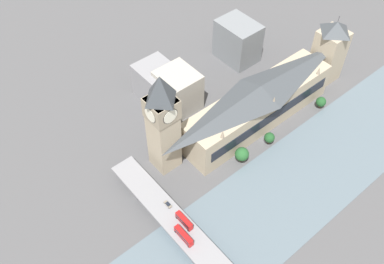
# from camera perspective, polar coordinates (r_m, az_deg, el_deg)

# --- Properties ---
(ground_plane) EXTENTS (600.00, 600.00, 0.00)m
(ground_plane) POSITION_cam_1_polar(r_m,az_deg,el_deg) (256.63, 9.51, -1.19)
(ground_plane) COLOR #4C4C4F
(river_water) EXTENTS (53.00, 360.00, 0.30)m
(river_water) POSITION_cam_1_polar(r_m,az_deg,el_deg) (245.97, 14.98, -5.59)
(river_water) COLOR slate
(river_water) RESTS_ON ground_plane
(parliament_hall) EXTENTS (23.32, 103.07, 29.24)m
(parliament_hall) POSITION_cam_1_polar(r_m,az_deg,el_deg) (256.37, 8.83, 3.67)
(parliament_hall) COLOR tan
(parliament_hall) RESTS_ON ground_plane
(clock_tower) EXTENTS (14.52, 14.52, 64.48)m
(clock_tower) POSITION_cam_1_polar(r_m,az_deg,el_deg) (217.14, -3.95, 1.47)
(clock_tower) COLOR tan
(clock_tower) RESTS_ON ground_plane
(victoria_tower) EXTENTS (16.57, 16.57, 47.80)m
(victoria_tower) POSITION_cam_1_polar(r_m,az_deg,el_deg) (292.83, 17.82, 10.25)
(victoria_tower) COLOR tan
(victoria_tower) RESTS_ON ground_plane
(road_bridge) EXTENTS (138.00, 13.33, 6.40)m
(road_bridge) POSITION_cam_1_polar(r_m,az_deg,el_deg) (208.75, 1.54, -15.86)
(road_bridge) COLOR slate
(road_bridge) RESTS_ON ground_plane
(double_decker_bus_lead) EXTENTS (10.82, 2.61, 4.76)m
(double_decker_bus_lead) POSITION_cam_1_polar(r_m,az_deg,el_deg) (212.29, -1.07, -11.73)
(double_decker_bus_lead) COLOR red
(double_decker_bus_lead) RESTS_ON road_bridge
(double_decker_bus_mid) EXTENTS (11.78, 2.63, 4.84)m
(double_decker_bus_mid) POSITION_cam_1_polar(r_m,az_deg,el_deg) (208.41, -1.13, -13.64)
(double_decker_bus_mid) COLOR red
(double_decker_bus_mid) RESTS_ON road_bridge
(car_northbound_mid) EXTENTS (4.77, 1.84, 1.40)m
(car_northbound_mid) POSITION_cam_1_polar(r_m,az_deg,el_deg) (219.53, -3.24, -9.60)
(car_northbound_mid) COLOR slate
(car_northbound_mid) RESTS_ON road_bridge
(city_block_west) EXTENTS (29.39, 21.97, 23.35)m
(city_block_west) POSITION_cam_1_polar(r_m,az_deg,el_deg) (271.17, -4.41, 6.39)
(city_block_west) COLOR gray
(city_block_west) RESTS_ON ground_plane
(city_block_center) EXTENTS (28.13, 21.19, 28.39)m
(city_block_center) POSITION_cam_1_polar(r_m,az_deg,el_deg) (302.07, 6.10, 11.97)
(city_block_center) COLOR slate
(city_block_center) RESTS_ON ground_plane
(city_block_east) EXTENTS (23.98, 21.99, 26.04)m
(city_block_east) POSITION_cam_1_polar(r_m,az_deg,el_deg) (264.30, -1.87, 5.57)
(city_block_east) COLOR #A39E93
(city_block_east) RESTS_ON ground_plane
(tree_embankment_near) EXTENTS (7.95, 7.95, 10.80)m
(tree_embankment_near) POSITION_cam_1_polar(r_m,az_deg,el_deg) (239.78, 6.67, -2.94)
(tree_embankment_near) COLOR brown
(tree_embankment_near) RESTS_ON ground_plane
(tree_embankment_mid) EXTENTS (6.32, 6.32, 8.45)m
(tree_embankment_mid) POSITION_cam_1_polar(r_m,az_deg,el_deg) (279.93, 16.82, 3.88)
(tree_embankment_mid) COLOR brown
(tree_embankment_mid) RESTS_ON ground_plane
(tree_embankment_far) EXTENTS (6.15, 6.15, 8.75)m
(tree_embankment_far) POSITION_cam_1_polar(r_m,az_deg,el_deg) (251.42, 10.28, -0.74)
(tree_embankment_far) COLOR brown
(tree_embankment_far) RESTS_ON ground_plane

